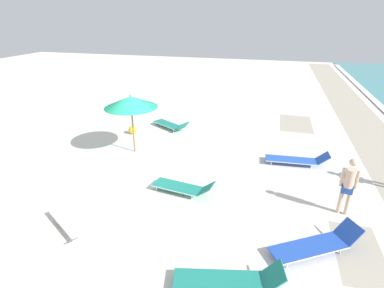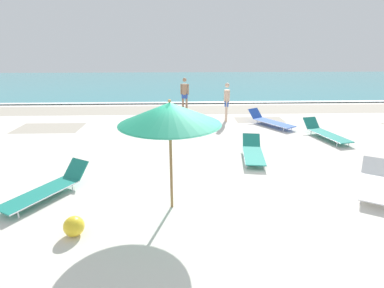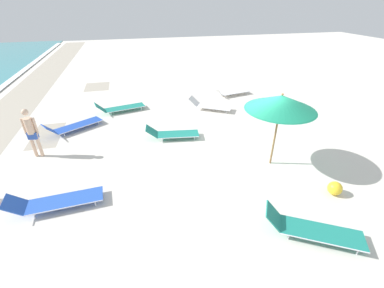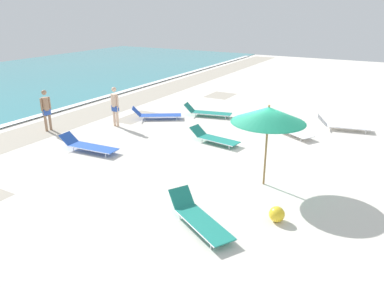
% 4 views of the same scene
% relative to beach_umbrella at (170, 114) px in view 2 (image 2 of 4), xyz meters
% --- Properties ---
extents(ground_plane, '(60.00, 60.00, 0.16)m').
position_rel_beach_umbrella_xyz_m(ground_plane, '(0.97, 0.85, -2.22)').
color(ground_plane, silver).
extents(ocean_water, '(60.00, 19.11, 0.07)m').
position_rel_beach_umbrella_xyz_m(ocean_water, '(0.97, 21.35, -2.11)').
color(ocean_water, teal).
rests_on(ocean_water, ground_plane).
extents(beach_umbrella, '(2.12, 2.12, 2.44)m').
position_rel_beach_umbrella_xyz_m(beach_umbrella, '(0.00, 0.00, 0.00)').
color(beach_umbrella, olive).
rests_on(beach_umbrella, ground_plane).
extents(sun_lounger_under_umbrella, '(1.73, 2.26, 0.59)m').
position_rel_beach_umbrella_xyz_m(sun_lounger_under_umbrella, '(4.16, 6.77, -1.93)').
color(sun_lounger_under_umbrella, blue).
rests_on(sun_lounger_under_umbrella, ground_plane).
extents(sun_lounger_beside_umbrella, '(1.60, 2.10, 0.55)m').
position_rel_beach_umbrella_xyz_m(sun_lounger_beside_umbrella, '(4.99, 0.59, -1.93)').
color(sun_lounger_beside_umbrella, white).
rests_on(sun_lounger_beside_umbrella, ground_plane).
extents(sun_lounger_near_water_right, '(1.10, 2.37, 0.58)m').
position_rel_beach_umbrella_xyz_m(sun_lounger_near_water_right, '(5.77, 4.88, -1.93)').
color(sun_lounger_near_water_right, '#1E8475').
rests_on(sun_lounger_near_water_right, ground_plane).
extents(sun_lounger_mid_beach_solo, '(1.63, 2.20, 0.59)m').
position_rel_beach_umbrella_xyz_m(sun_lounger_mid_beach_solo, '(-2.97, 0.60, -1.93)').
color(sun_lounger_mid_beach_solo, '#1E8475').
rests_on(sun_lounger_mid_beach_solo, ground_plane).
extents(sun_lounger_mid_beach_pair_a, '(0.77, 2.34, 0.54)m').
position_rel_beach_umbrella_xyz_m(sun_lounger_mid_beach_pair_a, '(-0.55, 6.53, -1.94)').
color(sun_lounger_mid_beach_pair_a, blue).
rests_on(sun_lounger_mid_beach_pair_a, ground_plane).
extents(sun_lounger_mid_beach_pair_b, '(0.89, 2.11, 0.53)m').
position_rel_beach_umbrella_xyz_m(sun_lounger_mid_beach_pair_b, '(2.50, 2.90, -1.93)').
color(sun_lounger_mid_beach_pair_b, '#1E8475').
rests_on(sun_lounger_mid_beach_pair_b, ground_plane).
extents(beachgoer_wading_adult, '(0.44, 0.27, 1.76)m').
position_rel_beach_umbrella_xyz_m(beachgoer_wading_adult, '(0.43, 9.79, -1.14)').
color(beachgoer_wading_adult, '#A37A5B').
rests_on(beachgoer_wading_adult, ground_plane).
extents(beachgoer_shoreline_child, '(0.27, 0.45, 1.76)m').
position_rel_beach_umbrella_xyz_m(beachgoer_shoreline_child, '(2.33, 7.66, -1.14)').
color(beachgoer_shoreline_child, beige).
rests_on(beachgoer_shoreline_child, ground_plane).
extents(beach_ball, '(0.39, 0.39, 0.39)m').
position_rel_beach_umbrella_xyz_m(beach_ball, '(-1.84, -0.98, -1.95)').
color(beach_ball, yellow).
rests_on(beach_ball, ground_plane).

